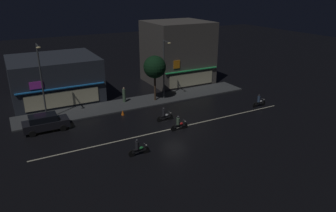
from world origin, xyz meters
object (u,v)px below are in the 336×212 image
pedestrian_on_sidewalk (124,95)px  motorcycle_trailing_far (179,124)px  parked_car_near_kerb (45,122)px  streetlamp_west (41,77)px  streetlamp_mid (165,65)px  motorcycle_opposite_lane (138,148)px  traffic_cone (123,113)px  motorcycle_following (164,115)px  motorcycle_lead (259,101)px

pedestrian_on_sidewalk → motorcycle_trailing_far: bearing=-44.5°
parked_car_near_kerb → motorcycle_trailing_far: bearing=-27.5°
streetlamp_west → pedestrian_on_sidewalk: (9.18, 1.27, -3.80)m
streetlamp_mid → motorcycle_opposite_lane: streetlamp_mid is taller
pedestrian_on_sidewalk → traffic_cone: 3.95m
pedestrian_on_sidewalk → parked_car_near_kerb: 10.42m
parked_car_near_kerb → motorcycle_following: size_ratio=2.26×
traffic_cone → streetlamp_west: bearing=163.2°
streetlamp_mid → motorcycle_trailing_far: bearing=-108.9°
motorcycle_following → traffic_cone: 4.94m
streetlamp_west → traffic_cone: bearing=-16.8°
streetlamp_mid → pedestrian_on_sidewalk: size_ratio=3.94×
motorcycle_opposite_lane → traffic_cone: 9.33m
pedestrian_on_sidewalk → motorcycle_lead: 16.18m
streetlamp_west → parked_car_near_kerb: size_ratio=1.86×
streetlamp_mid → pedestrian_on_sidewalk: streetlamp_mid is taller
pedestrian_on_sidewalk → streetlamp_west: bearing=-137.9°
motorcycle_trailing_far → traffic_cone: motorcycle_trailing_far is taller
streetlamp_west → motorcycle_opposite_lane: bearing=-63.8°
motorcycle_opposite_lane → motorcycle_trailing_far: same height
streetlamp_mid → motorcycle_opposite_lane: size_ratio=3.84×
streetlamp_west → pedestrian_on_sidewalk: bearing=7.9°
pedestrian_on_sidewalk → motorcycle_following: (1.76, -7.21, -0.36)m
streetlamp_west → motorcycle_opposite_lane: size_ratio=4.21×
motorcycle_following → traffic_cone: (-3.32, 3.65, -0.36)m
streetlamp_west → parked_car_near_kerb: 4.72m
pedestrian_on_sidewalk → parked_car_near_kerb: pedestrian_on_sidewalk is taller
streetlamp_mid → motorcycle_following: streetlamp_mid is taller
streetlamp_mid → parked_car_near_kerb: (-14.63, -2.62, -3.56)m
streetlamp_west → streetlamp_mid: streetlamp_west is taller
motorcycle_lead → motorcycle_opposite_lane: same height
motorcycle_lead → streetlamp_mid: bearing=131.4°
streetlamp_mid → streetlamp_west: bearing=-179.8°
streetlamp_mid → motorcycle_trailing_far: (-2.97, -8.70, -3.80)m
parked_car_near_kerb → motorcycle_lead: size_ratio=2.26×
pedestrian_on_sidewalk → motorcycle_trailing_far: 10.11m
parked_car_near_kerb → motorcycle_lead: (23.32, -4.88, -0.24)m
traffic_cone → motorcycle_trailing_far: bearing=-60.9°
pedestrian_on_sidewalk → motorcycle_lead: (13.63, -8.71, -0.36)m
motorcycle_trailing_far → motorcycle_opposite_lane: bearing=18.7°
streetlamp_mid → motorcycle_lead: 12.09m
motorcycle_trailing_far → traffic_cone: size_ratio=3.45×
motorcycle_following → traffic_cone: bearing=131.8°
motorcycle_following → streetlamp_west: bearing=151.0°
streetlamp_mid → pedestrian_on_sidewalk: (-4.94, 1.21, -3.43)m
streetlamp_mid → motorcycle_following: 7.78m
pedestrian_on_sidewalk → motorcycle_opposite_lane: size_ratio=0.97×
pedestrian_on_sidewalk → motorcycle_opposite_lane: pedestrian_on_sidewalk is taller
motorcycle_following → motorcycle_lead: bearing=-7.7°
streetlamp_west → motorcycle_lead: streetlamp_west is taller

